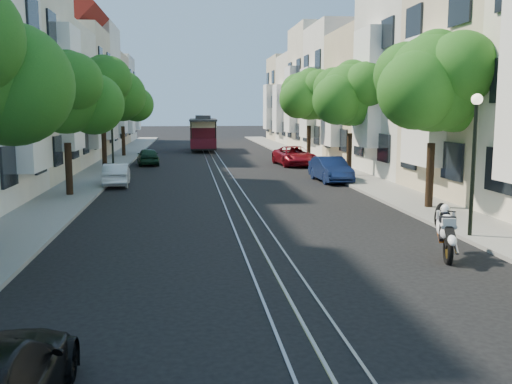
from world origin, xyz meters
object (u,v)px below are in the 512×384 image
object	(u,v)px
parked_car_e_far	(294,156)
lamp_east	(475,144)
tree_e_c	(352,96)
tree_w_b	(67,96)
tree_e_d	(310,96)
tree_w_c	(103,90)
tree_w_d	(123,100)
parked_car_e_mid	(331,169)
tree_e_b	(436,85)
sportbike_rider	(445,228)
parked_car_w_mid	(117,174)
parked_car_w_far	(148,156)
cable_car	(203,132)
lamp_west	(112,127)

from	to	relation	value
parked_car_e_far	lamp_east	bearing A→B (deg)	-92.78
tree_e_c	tree_w_b	world-z (taller)	tree_e_c
tree_e_d	lamp_east	xyz separation A→B (m)	(-0.96, -26.98, -2.02)
tree_w_b	tree_w_c	size ratio (longest dim) A/B	0.88
tree_e_d	parked_car_e_far	distance (m)	6.06
tree_w_d	parked_car_e_mid	world-z (taller)	tree_w_d
tree_e_c	tree_w_b	distance (m)	15.60
tree_e_c	parked_car_e_mid	bearing A→B (deg)	-129.42
tree_e_c	parked_car_e_far	bearing A→B (deg)	105.22
tree_w_d	tree_w_b	bearing A→B (deg)	-90.00
lamp_east	tree_e_b	bearing A→B (deg)	79.07
sportbike_rider	parked_car_w_mid	xyz separation A→B (m)	(-10.16, 15.69, -0.22)
tree_e_c	tree_w_c	size ratio (longest dim) A/B	0.92
parked_car_e_far	parked_car_w_far	bearing A→B (deg)	165.71
cable_car	tree_e_d	bearing A→B (deg)	-54.87
tree_e_c	tree_e_d	bearing A→B (deg)	90.00
tree_w_c	sportbike_rider	distance (m)	26.16
tree_w_d	lamp_west	distance (m)	14.11
lamp_west	sportbike_rider	world-z (taller)	lamp_west
parked_car_e_far	parked_car_w_mid	bearing A→B (deg)	-144.53
tree_w_c	parked_car_e_far	world-z (taller)	tree_w_c
cable_car	parked_car_w_far	bearing A→B (deg)	-105.85
tree_e_c	lamp_east	size ratio (longest dim) A/B	1.57
cable_car	parked_car_w_far	xyz separation A→B (m)	(-4.24, -13.84, -1.19)
tree_w_d	parked_car_e_far	world-z (taller)	tree_w_d
sportbike_rider	parked_car_w_far	size ratio (longest dim) A/B	0.53
tree_w_c	tree_e_c	bearing A→B (deg)	-19.15
lamp_east	cable_car	distance (m)	39.12
lamp_west	parked_car_e_far	size ratio (longest dim) A/B	0.87
tree_e_b	tree_e_d	bearing A→B (deg)	90.00
tree_e_b	parked_car_w_mid	xyz separation A→B (m)	(-12.86, 8.69, -4.16)
tree_w_d	parked_car_e_mid	bearing A→B (deg)	-54.74
tree_e_b	parked_car_w_far	xyz separation A→B (m)	(-12.01, 19.69, -4.13)
lamp_west	tree_w_c	bearing A→B (deg)	105.75
tree_w_b	parked_car_w_far	world-z (taller)	tree_w_b
tree_e_d	tree_w_b	xyz separation A→B (m)	(-14.40, -17.00, -0.47)
cable_car	parked_car_w_far	distance (m)	14.53
tree_e_d	cable_car	xyz separation A→B (m)	(-7.76, 11.53, -3.07)
tree_w_b	cable_car	bearing A→B (deg)	76.90
tree_e_d	cable_car	distance (m)	14.24
parked_car_e_mid	parked_car_w_far	xyz separation A→B (m)	(-10.34, 10.71, -0.06)
tree_w_d	sportbike_rider	size ratio (longest dim) A/B	3.51
lamp_west	parked_car_e_mid	world-z (taller)	lamp_west
tree_e_b	parked_car_w_mid	world-z (taller)	tree_e_b
tree_w_b	tree_w_d	world-z (taller)	tree_w_d
tree_e_b	tree_e_d	distance (m)	22.00
tree_w_d	tree_e_c	bearing A→B (deg)	-48.01
parked_car_w_far	tree_w_d	bearing A→B (deg)	-79.01
tree_e_d	parked_car_e_far	xyz separation A→B (m)	(-1.92, -3.92, -4.20)
tree_e_c	tree_w_d	bearing A→B (deg)	131.99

